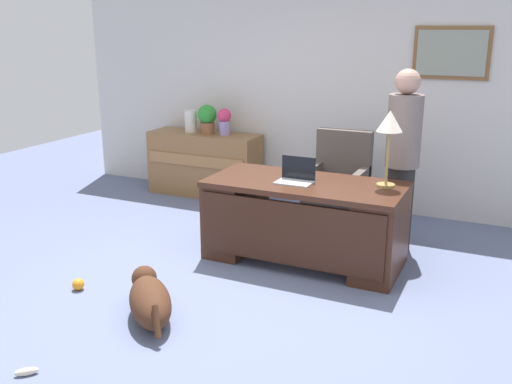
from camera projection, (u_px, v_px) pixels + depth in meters
name	position (u px, v px, depth m)	size (l,w,h in m)	color
ground_plane	(239.00, 286.00, 4.82)	(12.00, 12.00, 0.00)	slate
back_wall	(337.00, 93.00, 6.69)	(7.00, 0.16, 2.70)	silver
desk	(304.00, 219.00, 5.21)	(1.77, 0.84, 0.76)	#422316
credenza	(205.00, 164.00, 7.31)	(1.44, 0.50, 0.81)	olive
armchair	(338.00, 185.00, 6.09)	(0.60, 0.59, 1.04)	#564C47
person_standing	(402.00, 159.00, 5.37)	(0.32, 0.32, 1.74)	#262323
dog_lying	(149.00, 299.00, 4.25)	(0.68, 0.71, 0.30)	#472819
laptop	(296.00, 176.00, 5.11)	(0.32, 0.22, 0.22)	#B2B5BA
desk_lamp	(390.00, 126.00, 4.84)	(0.22, 0.22, 0.67)	#9E8447
vase_with_flowers	(224.00, 120.00, 7.03)	(0.17, 0.17, 0.33)	#9787C4
vase_empty	(191.00, 121.00, 7.24)	(0.16, 0.16, 0.28)	silver
potted_plant	(207.00, 118.00, 7.12)	(0.24, 0.24, 0.36)	brown
dog_toy_ball	(78.00, 284.00, 4.73)	(0.10, 0.10, 0.10)	orange
dog_toy_bone	(26.00, 372.00, 3.58)	(0.15, 0.05, 0.05)	beige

